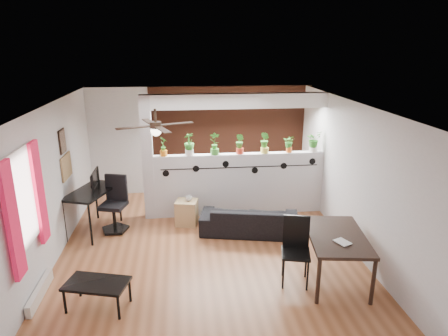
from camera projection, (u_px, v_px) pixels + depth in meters
room_shell at (207, 181)px, 6.87m from camera, size 6.30×7.10×2.90m
partition_wall at (239, 184)px, 8.56m from camera, size 3.60×0.18×1.35m
ceiling_header at (240, 101)px, 8.03m from camera, size 3.60×0.18×0.30m
pier_column at (148, 159)px, 8.18m from camera, size 0.22×0.20×2.60m
brick_panel at (231, 140)px, 9.77m from camera, size 3.90×0.05×2.60m
vine_decal at (240, 167)px, 8.35m from camera, size 3.31×0.01×0.30m
window_assembly at (24, 202)px, 5.40m from camera, size 0.09×1.30×1.55m
baseboard_heater at (40, 292)px, 5.83m from camera, size 0.08×1.00×0.18m
corkboard at (66, 167)px, 7.49m from camera, size 0.03×0.60×0.45m
framed_art at (62, 141)px, 7.29m from camera, size 0.03×0.34×0.44m
ceiling_fan at (156, 127)px, 6.20m from camera, size 1.19×1.19×0.43m
potted_plant_0 at (163, 146)px, 8.13m from camera, size 0.26×0.27×0.41m
potted_plant_1 at (189, 143)px, 8.18m from camera, size 0.32×0.31×0.47m
potted_plant_2 at (215, 143)px, 8.23m from camera, size 0.28×0.24×0.48m
potted_plant_3 at (240, 143)px, 8.29m from camera, size 0.27×0.28×0.43m
potted_plant_4 at (265, 142)px, 8.34m from camera, size 0.27×0.30×0.46m
potted_plant_5 at (289, 143)px, 8.41m from camera, size 0.22×0.21×0.37m
potted_plant_6 at (314, 141)px, 8.45m from camera, size 0.29×0.27×0.44m
sofa at (249, 220)px, 7.79m from camera, size 1.90×1.06×0.53m
cube_shelf at (187, 213)px, 8.14m from camera, size 0.49×0.46×0.52m
cup at (189, 198)px, 8.05m from camera, size 0.13×0.13×0.10m
computer_desk at (92, 194)px, 7.70m from camera, size 0.99×1.33×0.86m
monitor at (92, 183)px, 7.79m from camera, size 0.34×0.06×0.19m
office_chair at (115, 207)px, 7.83m from camera, size 0.57×0.57×1.09m
dining_table at (336, 239)px, 6.13m from camera, size 1.03×1.50×0.76m
book at (338, 244)px, 5.81m from camera, size 0.25×0.28×0.02m
folding_chair at (296, 244)px, 6.12m from camera, size 0.51×0.51×1.05m
coffee_table at (97, 285)px, 5.53m from camera, size 0.95×0.69×0.40m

